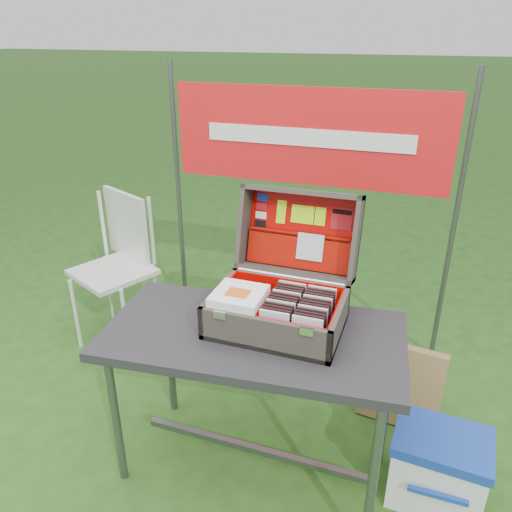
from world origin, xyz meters
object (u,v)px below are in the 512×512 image
at_px(cooler, 438,468).
at_px(table, 254,405).
at_px(cardboard_box, 400,385).
at_px(chair, 113,274).
at_px(suitcase, 282,268).

bearing_deg(cooler, table, -167.43).
distance_m(cooler, cardboard_box, 0.49).
bearing_deg(cardboard_box, chair, -178.02).
height_order(suitcase, cardboard_box, suitcase).
height_order(suitcase, chair, suitcase).
distance_m(table, suitcase, 0.63).
bearing_deg(chair, suitcase, -0.64).
relative_size(table, chair, 1.29).
bearing_deg(suitcase, cardboard_box, 40.33).
distance_m(cooler, chair, 2.10).
bearing_deg(cooler, suitcase, -176.47).
bearing_deg(cardboard_box, suitcase, -132.29).
relative_size(table, cooler, 3.11).
bearing_deg(cardboard_box, cooler, -58.89).
xyz_separation_m(table, cardboard_box, (0.59, 0.56, -0.16)).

